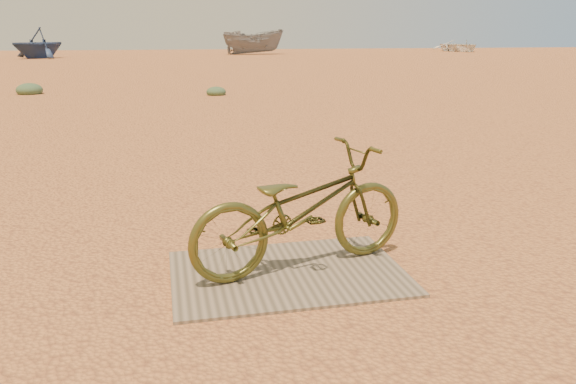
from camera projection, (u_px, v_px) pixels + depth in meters
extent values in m
plane|color=#DF8948|center=(225.00, 261.00, 4.34)|extent=(120.00, 120.00, 0.00)
cube|color=#84715B|center=(288.00, 273.00, 4.09)|extent=(1.68, 1.15, 0.02)
imported|color=#4F4F1E|center=(302.00, 209.00, 4.05)|extent=(1.82, 1.01, 0.91)
imported|color=navy|center=(38.00, 43.00, 39.25)|extent=(5.30, 5.35, 2.13)
imported|color=gray|center=(254.00, 42.00, 46.76)|extent=(5.49, 2.71, 2.03)
imported|color=white|center=(460.00, 46.00, 54.37)|extent=(3.86, 5.38, 1.11)
ellipsoid|color=#51724B|center=(216.00, 95.00, 16.01)|extent=(0.56, 0.56, 0.31)
ellipsoid|color=#51724B|center=(30.00, 94.00, 16.30)|extent=(0.74, 0.74, 0.41)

